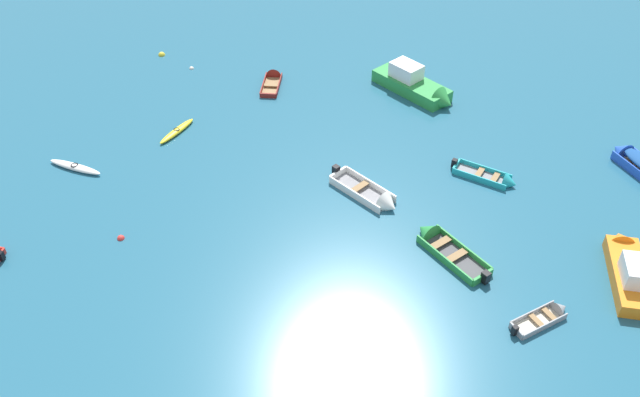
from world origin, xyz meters
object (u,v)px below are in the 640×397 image
(motor_launch_orange_far_right, at_px, (628,268))
(mooring_buoy_between_boats_right, at_px, (121,239))
(rowboat_white_outer_right, at_px, (376,198))
(rowboat_maroon_cluster_inner, at_px, (273,78))
(rowboat_grey_midfield_left, at_px, (549,315))
(mooring_buoy_midfield, at_px, (162,55))
(rowboat_green_far_left, at_px, (438,242))
(rowboat_blue_midfield_right, at_px, (637,161))
(rowboat_turquoise_near_left, at_px, (496,179))
(motor_launch_green_distant_center, at_px, (417,86))
(kayak_yellow_back_row_center, at_px, (177,131))
(kayak_white_near_camera, at_px, (75,167))
(mooring_buoy_central, at_px, (192,69))

(motor_launch_orange_far_right, bearing_deg, mooring_buoy_between_boats_right, -174.38)
(rowboat_white_outer_right, xyz_separation_m, rowboat_maroon_cluster_inner, (-8.39, 10.98, -0.06))
(rowboat_grey_midfield_left, bearing_deg, mooring_buoy_midfield, 143.22)
(rowboat_green_far_left, xyz_separation_m, rowboat_blue_midfield_right, (10.34, 8.45, 0.20))
(rowboat_turquoise_near_left, bearing_deg, rowboat_white_outer_right, -154.65)
(motor_launch_green_distant_center, bearing_deg, kayak_yellow_back_row_center, -151.65)
(rowboat_blue_midfield_right, relative_size, kayak_white_near_camera, 1.23)
(mooring_buoy_central, distance_m, mooring_buoy_between_boats_right, 16.88)
(mooring_buoy_between_boats_right, bearing_deg, kayak_yellow_back_row_center, 93.71)
(rowboat_turquoise_near_left, height_order, rowboat_maroon_cluster_inner, rowboat_turquoise_near_left)
(rowboat_grey_midfield_left, bearing_deg, rowboat_green_far_left, 144.68)
(rowboat_green_far_left, bearing_deg, rowboat_blue_midfield_right, 39.26)
(rowboat_turquoise_near_left, height_order, mooring_buoy_central, rowboat_turquoise_near_left)
(motor_launch_orange_far_right, bearing_deg, rowboat_maroon_cluster_inner, 145.64)
(motor_launch_orange_far_right, distance_m, mooring_buoy_between_boats_right, 23.98)
(mooring_buoy_central, xyz_separation_m, mooring_buoy_between_boats_right, (2.42, -16.70, 0.00))
(mooring_buoy_midfield, bearing_deg, motor_launch_green_distant_center, -5.14)
(motor_launch_orange_far_right, distance_m, rowboat_green_far_left, 8.61)
(rowboat_turquoise_near_left, height_order, motor_launch_green_distant_center, motor_launch_green_distant_center)
(rowboat_grey_midfield_left, distance_m, motor_launch_green_distant_center, 18.85)
(mooring_buoy_central, height_order, mooring_buoy_between_boats_right, mooring_buoy_between_boats_right)
(motor_launch_green_distant_center, bearing_deg, motor_launch_orange_far_right, -52.32)
(rowboat_blue_midfield_right, height_order, mooring_buoy_central, rowboat_blue_midfield_right)
(kayak_white_near_camera, bearing_deg, rowboat_turquoise_near_left, 8.79)
(motor_launch_orange_far_right, bearing_deg, rowboat_blue_midfield_right, 78.77)
(rowboat_grey_midfield_left, height_order, kayak_yellow_back_row_center, rowboat_grey_midfield_left)
(kayak_yellow_back_row_center, distance_m, kayak_white_near_camera, 6.16)
(mooring_buoy_central, bearing_deg, rowboat_grey_midfield_left, -37.80)
(kayak_yellow_back_row_center, relative_size, mooring_buoy_midfield, 6.26)
(rowboat_turquoise_near_left, bearing_deg, motor_launch_green_distant_center, 121.55)
(kayak_yellow_back_row_center, xyz_separation_m, mooring_buoy_central, (-1.82, 7.53, -0.14))
(rowboat_white_outer_right, distance_m, rowboat_grey_midfield_left, 10.46)
(motor_launch_orange_far_right, relative_size, rowboat_maroon_cluster_inner, 1.59)
(rowboat_white_outer_right, distance_m, rowboat_turquoise_near_left, 6.81)
(motor_launch_orange_far_right, relative_size, mooring_buoy_between_boats_right, 14.15)
(kayak_white_near_camera, bearing_deg, mooring_buoy_central, 78.61)
(kayak_yellow_back_row_center, bearing_deg, rowboat_blue_midfield_right, 4.22)
(rowboat_grey_midfield_left, relative_size, rowboat_blue_midfield_right, 0.65)
(rowboat_grey_midfield_left, bearing_deg, kayak_white_near_camera, 167.44)
(rowboat_turquoise_near_left, xyz_separation_m, mooring_buoy_between_boats_right, (-18.01, -8.24, -0.17))
(motor_launch_orange_far_right, bearing_deg, motor_launch_green_distant_center, 127.68)
(kayak_yellow_back_row_center, distance_m, mooring_buoy_midfield, 10.03)
(mooring_buoy_midfield, height_order, mooring_buoy_central, mooring_buoy_midfield)
(motor_launch_orange_far_right, bearing_deg, kayak_white_near_camera, 175.30)
(motor_launch_orange_far_right, xyz_separation_m, mooring_buoy_between_boats_right, (-23.86, -2.35, -0.52))
(rowboat_grey_midfield_left, distance_m, kayak_yellow_back_row_center, 23.16)
(rowboat_white_outer_right, relative_size, rowboat_turquoise_near_left, 1.12)
(rowboat_white_outer_right, bearing_deg, motor_launch_green_distant_center, 84.40)
(rowboat_grey_midfield_left, height_order, mooring_buoy_central, rowboat_grey_midfield_left)
(kayak_white_near_camera, bearing_deg, motor_launch_orange_far_right, -4.70)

